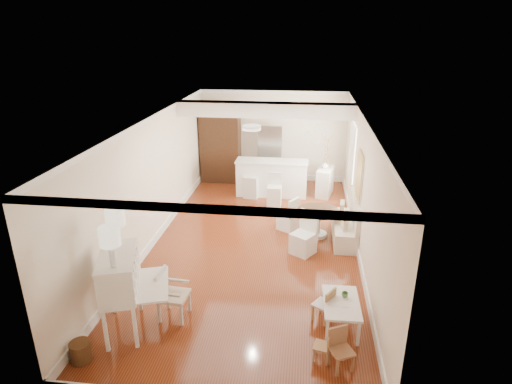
% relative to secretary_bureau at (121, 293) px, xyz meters
% --- Properties ---
extents(room, '(9.00, 9.04, 2.82)m').
position_rel_secretary_bureau_xyz_m(room, '(1.74, 3.47, 1.31)').
color(room, maroon).
rests_on(room, ground).
extents(secretary_bureau, '(1.33, 1.35, 1.35)m').
position_rel_secretary_bureau_xyz_m(secretary_bureau, '(0.00, 0.00, 0.00)').
color(secretary_bureau, white).
rests_on(secretary_bureau, ground).
extents(gustavian_armchair, '(0.52, 0.52, 0.85)m').
position_rel_secretary_bureau_xyz_m(gustavian_armchair, '(0.70, 0.40, -0.25)').
color(gustavian_armchair, beige).
rests_on(gustavian_armchair, ground).
extents(wicker_basket, '(0.31, 0.31, 0.30)m').
position_rel_secretary_bureau_xyz_m(wicker_basket, '(-0.35, -0.74, -0.52)').
color(wicker_basket, '#55341A').
rests_on(wicker_basket, ground).
extents(kids_table, '(0.59, 0.95, 0.47)m').
position_rel_secretary_bureau_xyz_m(kids_table, '(3.42, 0.48, -0.44)').
color(kids_table, white).
rests_on(kids_table, ground).
extents(kids_chair_a, '(0.29, 0.29, 0.49)m').
position_rel_secretary_bureau_xyz_m(kids_chair_a, '(3.11, -0.31, -0.43)').
color(kids_chair_a, '#A3764A').
rests_on(kids_chair_a, ground).
extents(kids_chair_b, '(0.41, 0.41, 0.62)m').
position_rel_secretary_bureau_xyz_m(kids_chair_b, '(3.14, 0.62, -0.37)').
color(kids_chair_b, '#AB824E').
rests_on(kids_chair_b, ground).
extents(kids_chair_c, '(0.41, 0.41, 0.63)m').
position_rel_secretary_bureau_xyz_m(kids_chair_c, '(3.37, -0.45, -0.36)').
color(kids_chair_c, '#9A6746').
rests_on(kids_chair_c, ground).
extents(banquette, '(0.52, 1.60, 0.98)m').
position_rel_secretary_bureau_xyz_m(banquette, '(3.69, 3.65, -0.18)').
color(banquette, silver).
rests_on(banquette, ground).
extents(dining_table, '(1.19, 1.19, 0.65)m').
position_rel_secretary_bureau_xyz_m(dining_table, '(3.09, 3.70, -0.35)').
color(dining_table, '#442716').
rests_on(dining_table, ground).
extents(slip_chair_near, '(0.62, 0.62, 0.92)m').
position_rel_secretary_bureau_xyz_m(slip_chair_near, '(2.77, 2.86, -0.21)').
color(slip_chair_near, white).
rests_on(slip_chair_near, ground).
extents(slip_chair_far, '(0.55, 0.54, 0.82)m').
position_rel_secretary_bureau_xyz_m(slip_chair_far, '(2.38, 4.00, -0.27)').
color(slip_chair_far, white).
rests_on(slip_chair_far, ground).
extents(breakfast_counter, '(2.05, 0.65, 1.03)m').
position_rel_secretary_bureau_xyz_m(breakfast_counter, '(1.80, 6.25, -0.16)').
color(breakfast_counter, white).
rests_on(breakfast_counter, ground).
extents(bar_stool_left, '(0.46, 0.46, 1.01)m').
position_rel_secretary_bureau_xyz_m(bar_stool_left, '(1.25, 6.00, -0.17)').
color(bar_stool_left, silver).
rests_on(bar_stool_left, ground).
extents(bar_stool_right, '(0.37, 0.37, 0.93)m').
position_rel_secretary_bureau_xyz_m(bar_stool_right, '(1.95, 5.36, -0.21)').
color(bar_stool_right, white).
rests_on(bar_stool_right, ground).
extents(pantry_cabinet, '(1.20, 0.60, 2.30)m').
position_rel_secretary_bureau_xyz_m(pantry_cabinet, '(0.10, 7.33, 0.48)').
color(pantry_cabinet, '#381E11').
rests_on(pantry_cabinet, ground).
extents(fridge, '(0.75, 0.65, 1.80)m').
position_rel_secretary_bureau_xyz_m(fridge, '(2.00, 7.30, 0.23)').
color(fridge, silver).
rests_on(fridge, ground).
extents(sideboard, '(0.55, 0.90, 0.80)m').
position_rel_secretary_bureau_xyz_m(sideboard, '(3.33, 6.42, -0.27)').
color(sideboard, beige).
rests_on(sideboard, ground).
extents(pencil_cup, '(0.11, 0.11, 0.08)m').
position_rel_secretary_bureau_xyz_m(pencil_cup, '(3.48, 0.62, -0.16)').
color(pencil_cup, '#5E9456').
rests_on(pencil_cup, kids_table).
extents(branch_vase, '(0.21, 0.21, 0.18)m').
position_rel_secretary_bureau_xyz_m(branch_vase, '(3.30, 6.45, 0.21)').
color(branch_vase, white).
rests_on(branch_vase, sideboard).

